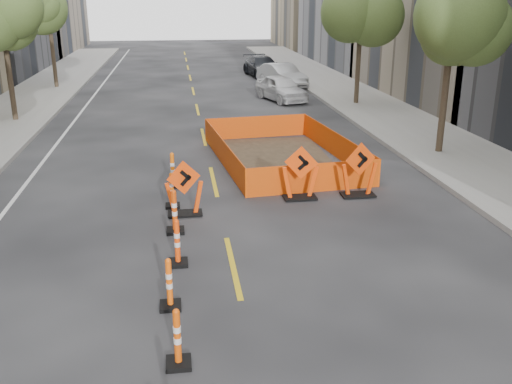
{
  "coord_description": "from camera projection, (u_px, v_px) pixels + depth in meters",
  "views": [
    {
      "loc": [
        -1.05,
        -7.1,
        5.56
      ],
      "look_at": [
        0.74,
        5.64,
        1.1
      ],
      "focal_mm": 40.0,
      "sensor_mm": 36.0,
      "label": 1
    }
  ],
  "objects": [
    {
      "name": "sidewalk_right",
      "position": [
        454.0,
        152.0,
        20.99
      ],
      "size": [
        4.0,
        90.0,
        0.15
      ],
      "primitive_type": "cube",
      "color": "gray",
      "rests_on": "ground"
    },
    {
      "name": "channelizer_4",
      "position": [
        169.0,
        283.0,
        10.54
      ],
      "size": [
        0.4,
        0.4,
        1.02
      ],
      "primitive_type": null,
      "color": "#FF5B0A",
      "rests_on": "ground"
    },
    {
      "name": "channelizer_8",
      "position": [
        173.0,
        170.0,
        17.29
      ],
      "size": [
        0.42,
        0.42,
        1.08
      ],
      "primitive_type": null,
      "color": "#EE600A",
      "rests_on": "ground"
    },
    {
      "name": "channelizer_7",
      "position": [
        172.0,
        190.0,
        15.61
      ],
      "size": [
        0.39,
        0.39,
        1.0
      ],
      "primitive_type": null,
      "color": "#D65909",
      "rests_on": "ground"
    },
    {
      "name": "parked_car_mid",
      "position": [
        282.0,
        75.0,
        36.07
      ],
      "size": [
        2.77,
        4.68,
        1.46
      ],
      "primitive_type": "imported",
      "rotation": [
        0.0,
        0.0,
        0.3
      ],
      "color": "#B2B3B8",
      "rests_on": "ground"
    },
    {
      "name": "tree_r_b",
      "position": [
        452.0,
        27.0,
        19.45
      ],
      "size": [
        2.8,
        2.8,
        5.95
      ],
      "color": "#382B1E",
      "rests_on": "ground"
    },
    {
      "name": "parked_car_near",
      "position": [
        281.0,
        88.0,
        31.41
      ],
      "size": [
        2.73,
        4.39,
        1.39
      ],
      "primitive_type": "imported",
      "rotation": [
        0.0,
        0.0,
        0.29
      ],
      "color": "silver",
      "rests_on": "ground"
    },
    {
      "name": "channelizer_5",
      "position": [
        177.0,
        242.0,
        12.24
      ],
      "size": [
        0.42,
        0.42,
        1.06
      ],
      "primitive_type": null,
      "color": "#FB430A",
      "rests_on": "ground"
    },
    {
      "name": "channelizer_3",
      "position": [
        177.0,
        338.0,
        8.87
      ],
      "size": [
        0.4,
        0.4,
        1.02
      ],
      "primitive_type": null,
      "color": "#DE4D09",
      "rests_on": "ground"
    },
    {
      "name": "tree_r_c",
      "position": [
        361.0,
        16.0,
        28.81
      ],
      "size": [
        2.8,
        2.8,
        5.95
      ],
      "color": "#382B1E",
      "rests_on": "ground"
    },
    {
      "name": "safety_fence",
      "position": [
        281.0,
        148.0,
        20.07
      ],
      "size": [
        4.88,
        7.48,
        0.89
      ],
      "primitive_type": null,
      "rotation": [
        0.0,
        0.0,
        0.11
      ],
      "color": "#FF5B0D",
      "rests_on": "ground"
    },
    {
      "name": "tree_l_c",
      "position": [
        2.0,
        20.0,
        24.73
      ],
      "size": [
        2.8,
        2.8,
        5.95
      ],
      "color": "#382B1E",
      "rests_on": "ground"
    },
    {
      "name": "channelizer_6",
      "position": [
        175.0,
        211.0,
        13.91
      ],
      "size": [
        0.44,
        0.44,
        1.11
      ],
      "primitive_type": null,
      "color": "#D94209",
      "rests_on": "ground"
    },
    {
      "name": "parked_car_far",
      "position": [
        262.0,
        66.0,
        40.92
      ],
      "size": [
        2.6,
        5.07,
        1.41
      ],
      "primitive_type": "imported",
      "rotation": [
        0.0,
        0.0,
        0.13
      ],
      "color": "black",
      "rests_on": "ground"
    },
    {
      "name": "tree_l_d",
      "position": [
        48.0,
        13.0,
        34.09
      ],
      "size": [
        2.8,
        2.8,
        5.95
      ],
      "color": "#382B1E",
      "rests_on": "ground"
    },
    {
      "name": "ground_plane",
      "position": [
        260.0,
        384.0,
        8.6
      ],
      "size": [
        140.0,
        140.0,
        0.0
      ],
      "primitive_type": "plane",
      "color": "black"
    },
    {
      "name": "chevron_sign_left",
      "position": [
        184.0,
        188.0,
        14.96
      ],
      "size": [
        1.14,
        0.87,
        1.51
      ],
      "primitive_type": null,
      "rotation": [
        0.0,
        0.0,
        0.29
      ],
      "color": "#F3430A",
      "rests_on": "ground"
    },
    {
      "name": "chevron_sign_right",
      "position": [
        359.0,
        170.0,
        16.35
      ],
      "size": [
        1.21,
        0.9,
        1.62
      ],
      "primitive_type": null,
      "rotation": [
        0.0,
        0.0,
        0.26
      ],
      "color": "#E03D09",
      "rests_on": "ground"
    },
    {
      "name": "chevron_sign_center",
      "position": [
        301.0,
        173.0,
        16.14
      ],
      "size": [
        1.2,
        0.95,
        1.57
      ],
      "primitive_type": null,
      "rotation": [
        0.0,
        0.0,
        -0.35
      ],
      "color": "#FF450A",
      "rests_on": "ground"
    }
  ]
}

